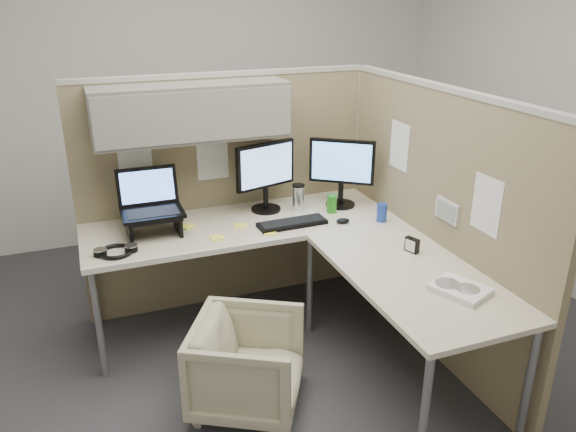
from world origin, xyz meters
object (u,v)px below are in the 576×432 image
object	(u,v)px
keyboard	(292,223)
monitor_left	(266,171)
desk	(299,248)
office_chair	(248,360)

from	to	relation	value
keyboard	monitor_left	bearing A→B (deg)	100.83
desk	monitor_left	bearing A→B (deg)	91.85
monitor_left	keyboard	size ratio (longest dim) A/B	1.06
monitor_left	keyboard	distance (m)	0.41
monitor_left	keyboard	world-z (taller)	monitor_left
desk	keyboard	bearing A→B (deg)	78.42
office_chair	keyboard	bearing A→B (deg)	-8.52
desk	monitor_left	xyz separation A→B (m)	(-0.02, 0.56, 0.32)
monitor_left	office_chair	bearing A→B (deg)	-130.93
office_chair	monitor_left	xyz separation A→B (m)	(0.44, 0.96, 0.72)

